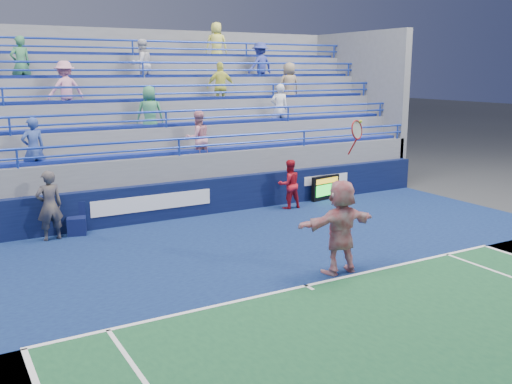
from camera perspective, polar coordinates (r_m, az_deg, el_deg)
ground at (r=11.91m, az=5.04°, el=-9.41°), size 120.00×120.00×0.00m
sponsor_wall at (r=17.25m, az=-7.29°, el=-0.74°), size 18.00×0.32×1.10m
bleacher_stand at (r=20.55m, az=-11.45°, el=4.02°), size 18.00×5.60×6.13m
serve_speed_board at (r=19.56m, az=6.97°, el=0.43°), size 1.23×0.35×0.85m
judge_chair at (r=16.12m, az=-17.51°, el=-3.13°), size 0.59×0.60×0.87m
tennis_player at (r=12.46m, az=8.47°, el=-3.45°), size 1.94×0.65×3.33m
line_judge at (r=15.65m, az=-19.96°, el=-1.31°), size 0.73×0.52×1.85m
ball_girl at (r=18.18m, az=3.33°, el=0.78°), size 0.81×0.65×1.58m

